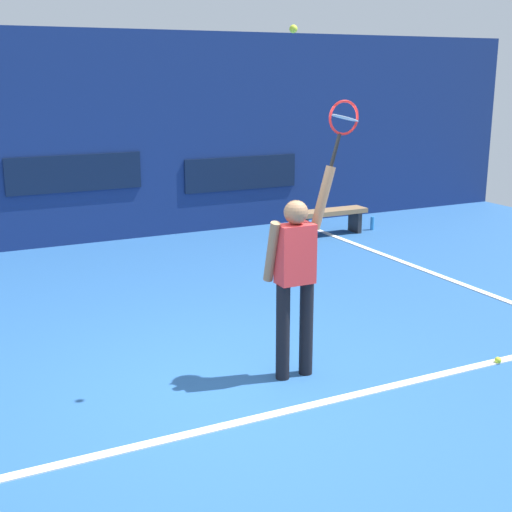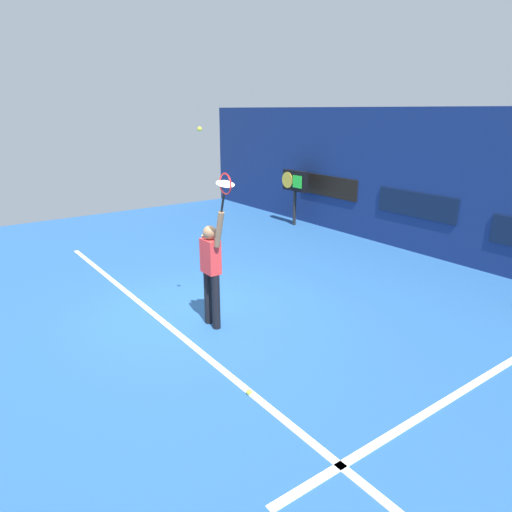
# 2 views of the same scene
# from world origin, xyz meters

# --- Properties ---
(ground_plane) EXTENTS (18.00, 18.00, 0.00)m
(ground_plane) POSITION_xyz_m (0.00, 0.00, 0.00)
(ground_plane) COLOR #23518C
(back_wall) EXTENTS (18.00, 0.20, 3.47)m
(back_wall) POSITION_xyz_m (0.00, 6.31, 1.73)
(back_wall) COLOR navy
(back_wall) RESTS_ON ground_plane
(sponsor_banner_center) EXTENTS (2.20, 0.03, 0.60)m
(sponsor_banner_center) POSITION_xyz_m (0.00, 6.19, 1.19)
(sponsor_banner_center) COLOR #0C1933
(sponsor_banner_portside) EXTENTS (2.20, 0.03, 0.60)m
(sponsor_banner_portside) POSITION_xyz_m (-3.00, 6.19, 1.25)
(sponsor_banner_portside) COLOR black
(court_baseline) EXTENTS (10.00, 0.10, 0.01)m
(court_baseline) POSITION_xyz_m (0.00, -0.59, 0.01)
(court_baseline) COLOR white
(court_baseline) RESTS_ON ground_plane
(court_sideline) EXTENTS (0.10, 7.00, 0.01)m
(court_sideline) POSITION_xyz_m (4.12, 2.00, 0.01)
(court_sideline) COLOR white
(court_sideline) RESTS_ON ground_plane
(tennis_player) EXTENTS (0.65, 0.31, 1.98)m
(tennis_player) POSITION_xyz_m (0.64, 0.03, 1.01)
(tennis_player) COLOR black
(tennis_player) RESTS_ON ground_plane
(tennis_racket) EXTENTS (0.39, 0.27, 0.63)m
(tennis_racket) POSITION_xyz_m (1.10, 0.02, 2.36)
(tennis_racket) COLOR black
(tennis_ball) EXTENTS (0.07, 0.07, 0.07)m
(tennis_ball) POSITION_xyz_m (0.54, -0.05, 3.13)
(tennis_ball) COLOR #CCE033
(scoreboard_clock) EXTENTS (0.96, 0.20, 1.66)m
(scoreboard_clock) POSITION_xyz_m (-3.89, 5.66, 1.29)
(scoreboard_clock) COLOR black
(scoreboard_clock) RESTS_ON ground_plane
(spare_ball) EXTENTS (0.07, 0.07, 0.07)m
(spare_ball) POSITION_xyz_m (2.59, -0.62, 0.03)
(spare_ball) COLOR #CCE033
(spare_ball) RESTS_ON ground_plane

